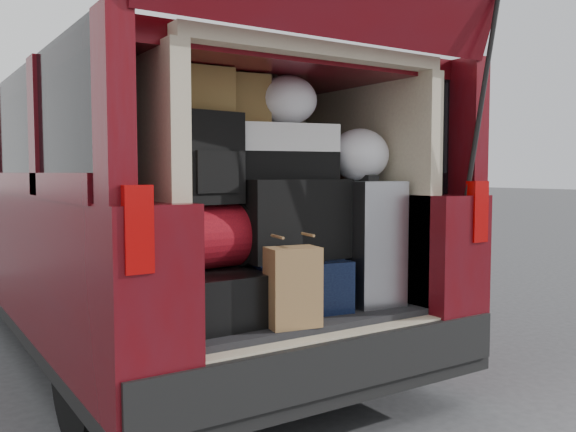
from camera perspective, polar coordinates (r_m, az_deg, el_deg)
name	(u,v)px	position (r m, az deg, el deg)	size (l,w,h in m)	color
ground	(294,430)	(3.04, 0.58, -19.37)	(80.00, 80.00, 0.00)	#353538
minivan	(150,215)	(4.47, -12.76, 0.12)	(1.90, 5.35, 2.77)	black
load_floor	(264,358)	(3.17, -2.26, -13.12)	(1.24, 1.05, 0.55)	black
black_hardshell	(209,295)	(2.77, -7.43, -7.34)	(0.41, 0.57, 0.23)	black
navy_hardshell	(286,282)	(3.03, -0.18, -6.17)	(0.46, 0.56, 0.24)	black
silver_roller	(363,241)	(3.14, 7.02, -2.38)	(0.26, 0.41, 0.62)	silver
kraft_bag	(293,287)	(2.63, 0.46, -6.66)	(0.22, 0.14, 0.34)	#A07B48
red_duffel	(205,236)	(2.77, -7.77, -1.90)	(0.45, 0.29, 0.29)	#A00E17
black_soft_case	(290,219)	(2.96, 0.16, -0.26)	(0.53, 0.32, 0.38)	black
backpack	(208,158)	(2.73, -7.49, 5.38)	(0.28, 0.17, 0.41)	black
twotone_duffel	(272,152)	(2.97, -1.51, 6.01)	(0.59, 0.30, 0.26)	white
grocery_sack_lower	(205,91)	(2.80, -7.74, 11.54)	(0.22, 0.18, 0.20)	brown
grocery_sack_upper	(242,100)	(2.96, -4.37, 10.79)	(0.23, 0.19, 0.23)	brown
plastic_bag_center	(287,100)	(3.01, -0.08, 10.78)	(0.30, 0.28, 0.24)	silver
plastic_bag_right	(360,155)	(3.13, 6.72, 5.71)	(0.31, 0.29, 0.27)	silver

